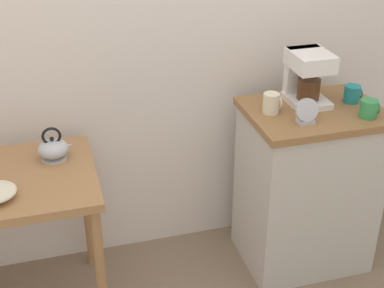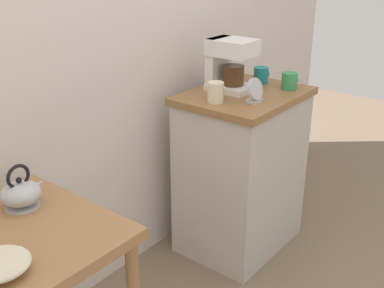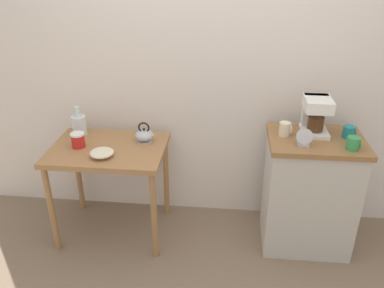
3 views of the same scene
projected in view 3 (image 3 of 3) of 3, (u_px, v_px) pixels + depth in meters
name	position (u px, v px, depth m)	size (l,w,h in m)	color
ground_plane	(202.00, 237.00, 3.09)	(8.00, 8.00, 0.00)	#7A6651
back_wall	(223.00, 47.00, 2.86)	(4.40, 0.10, 2.80)	silver
wooden_table	(109.00, 159.00, 2.90)	(0.83, 0.61, 0.75)	#9E7044
kitchen_counter	(309.00, 192.00, 2.87)	(0.65, 0.50, 0.88)	#BCB7AD
bowl_stoneware	(102.00, 153.00, 2.71)	(0.17, 0.17, 0.05)	beige
teakettle	(145.00, 135.00, 2.91)	(0.17, 0.14, 0.16)	#B2B5BA
glass_carafe_vase	(79.00, 125.00, 3.02)	(0.11, 0.11, 0.23)	silver
canister_enamel	(78.00, 140.00, 2.83)	(0.10, 0.10, 0.11)	red
coffee_maker	(316.00, 114.00, 2.70)	(0.18, 0.22, 0.26)	white
mug_tall_green	(353.00, 143.00, 2.51)	(0.09, 0.08, 0.09)	#338C4C
mug_small_cream	(285.00, 129.00, 2.69)	(0.08, 0.08, 0.10)	beige
mug_dark_teal	(349.00, 132.00, 2.67)	(0.09, 0.08, 0.08)	teal
table_clock	(304.00, 138.00, 2.55)	(0.11, 0.05, 0.12)	#B2B5BA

